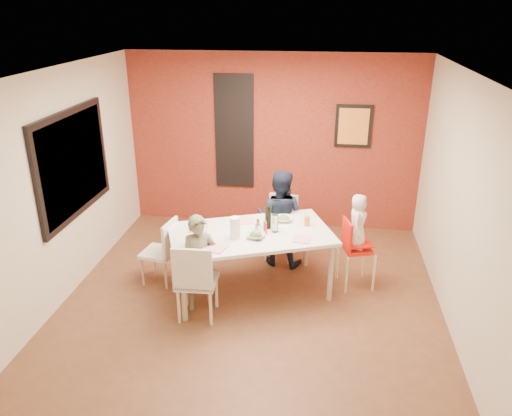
# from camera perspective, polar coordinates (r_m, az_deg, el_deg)

# --- Properties ---
(ground) EXTENTS (4.50, 4.50, 0.00)m
(ground) POSITION_cam_1_polar(r_m,az_deg,el_deg) (6.25, -0.38, -9.98)
(ground) COLOR brown
(ground) RESTS_ON ground
(ceiling) EXTENTS (4.50, 4.50, 0.02)m
(ceiling) POSITION_cam_1_polar(r_m,az_deg,el_deg) (5.32, -0.46, 15.39)
(ceiling) COLOR white
(ceiling) RESTS_ON wall_back
(wall_back) EXTENTS (4.50, 0.02, 2.70)m
(wall_back) POSITION_cam_1_polar(r_m,az_deg,el_deg) (7.77, 1.97, 7.51)
(wall_back) COLOR beige
(wall_back) RESTS_ON ground
(wall_front) EXTENTS (4.50, 0.02, 2.70)m
(wall_front) POSITION_cam_1_polar(r_m,az_deg,el_deg) (3.66, -5.52, -10.83)
(wall_front) COLOR beige
(wall_front) RESTS_ON ground
(wall_left) EXTENTS (0.02, 4.50, 2.70)m
(wall_left) POSITION_cam_1_polar(r_m,az_deg,el_deg) (6.35, -20.96, 2.53)
(wall_left) COLOR beige
(wall_left) RESTS_ON ground
(wall_right) EXTENTS (0.02, 4.50, 2.70)m
(wall_right) POSITION_cam_1_polar(r_m,az_deg,el_deg) (5.79, 22.21, 0.46)
(wall_right) COLOR beige
(wall_right) RESTS_ON ground
(brick_accent_wall) EXTENTS (4.50, 0.02, 2.70)m
(brick_accent_wall) POSITION_cam_1_polar(r_m,az_deg,el_deg) (7.75, 1.95, 7.47)
(brick_accent_wall) COLOR maroon
(brick_accent_wall) RESTS_ON ground
(picture_window_frame) EXTENTS (0.05, 1.70, 1.30)m
(picture_window_frame) POSITION_cam_1_polar(r_m,az_deg,el_deg) (6.44, -20.16, 4.80)
(picture_window_frame) COLOR black
(picture_window_frame) RESTS_ON wall_left
(picture_window_pane) EXTENTS (0.02, 1.55, 1.15)m
(picture_window_pane) POSITION_cam_1_polar(r_m,az_deg,el_deg) (6.44, -20.04, 4.80)
(picture_window_pane) COLOR black
(picture_window_pane) RESTS_ON wall_left
(glassblock_strip) EXTENTS (0.55, 0.03, 1.70)m
(glassblock_strip) POSITION_cam_1_polar(r_m,az_deg,el_deg) (7.78, -2.49, 8.66)
(glassblock_strip) COLOR silver
(glassblock_strip) RESTS_ON wall_back
(glassblock_surround) EXTENTS (0.60, 0.03, 1.76)m
(glassblock_surround) POSITION_cam_1_polar(r_m,az_deg,el_deg) (7.78, -2.50, 8.65)
(glassblock_surround) COLOR black
(glassblock_surround) RESTS_ON wall_back
(art_print_frame) EXTENTS (0.54, 0.03, 0.64)m
(art_print_frame) POSITION_cam_1_polar(r_m,az_deg,el_deg) (7.64, 11.07, 9.16)
(art_print_frame) COLOR black
(art_print_frame) RESTS_ON wall_back
(art_print_canvas) EXTENTS (0.44, 0.01, 0.54)m
(art_print_canvas) POSITION_cam_1_polar(r_m,az_deg,el_deg) (7.62, 11.08, 9.13)
(art_print_canvas) COLOR gold
(art_print_canvas) RESTS_ON wall_back
(dining_table) EXTENTS (2.17, 1.69, 0.80)m
(dining_table) POSITION_cam_1_polar(r_m,az_deg,el_deg) (6.02, -0.61, -3.42)
(dining_table) COLOR white
(dining_table) RESTS_ON ground
(chair_near) EXTENTS (0.46, 0.46, 0.95)m
(chair_near) POSITION_cam_1_polar(r_m,az_deg,el_deg) (5.60, -6.97, -7.99)
(chair_near) COLOR beige
(chair_near) RESTS_ON ground
(chair_far) EXTENTS (0.46, 0.46, 0.88)m
(chair_far) POSITION_cam_1_polar(r_m,az_deg,el_deg) (6.99, 2.94, -1.71)
(chair_far) COLOR silver
(chair_far) RESTS_ON ground
(chair_left) EXTENTS (0.46, 0.46, 0.86)m
(chair_left) POSITION_cam_1_polar(r_m,az_deg,el_deg) (6.42, -10.48, -4.55)
(chair_left) COLOR white
(chair_left) RESTS_ON ground
(high_chair) EXTENTS (0.47, 0.47, 0.91)m
(high_chair) POSITION_cam_1_polar(r_m,az_deg,el_deg) (6.33, 11.14, -4.35)
(high_chair) COLOR red
(high_chair) RESTS_ON ground
(child_near) EXTENTS (0.50, 0.41, 1.17)m
(child_near) POSITION_cam_1_polar(r_m,az_deg,el_deg) (5.78, -6.42, -6.32)
(child_near) COLOR brown
(child_near) RESTS_ON ground
(child_far) EXTENTS (0.73, 0.62, 1.34)m
(child_far) POSITION_cam_1_polar(r_m,az_deg,el_deg) (6.71, 2.71, -1.15)
(child_far) COLOR black
(child_far) RESTS_ON ground
(toddler) EXTENTS (0.28, 0.37, 0.70)m
(toddler) POSITION_cam_1_polar(r_m,az_deg,el_deg) (6.20, 11.56, -1.51)
(toddler) COLOR beige
(toddler) RESTS_ON high_chair
(plate_near_left) EXTENTS (0.29, 0.29, 0.01)m
(plate_near_left) POSITION_cam_1_polar(r_m,az_deg,el_deg) (5.64, -4.66, -4.52)
(plate_near_left) COLOR white
(plate_near_left) RESTS_ON dining_table
(plate_far_mid) EXTENTS (0.27, 0.27, 0.01)m
(plate_far_mid) POSITION_cam_1_polar(r_m,az_deg,el_deg) (6.30, -1.14, -1.44)
(plate_far_mid) COLOR white
(plate_far_mid) RESTS_ON dining_table
(plate_near_right) EXTENTS (0.21, 0.21, 0.01)m
(plate_near_right) POSITION_cam_1_polar(r_m,az_deg,el_deg) (5.83, 5.24, -3.59)
(plate_near_right) COLOR white
(plate_near_right) RESTS_ON dining_table
(plate_far_left) EXTENTS (0.27, 0.27, 0.01)m
(plate_far_left) POSITION_cam_1_polar(r_m,az_deg,el_deg) (6.12, -6.63, -2.32)
(plate_far_left) COLOR white
(plate_far_left) RESTS_ON dining_table
(salad_bowl_a) EXTENTS (0.24, 0.24, 0.05)m
(salad_bowl_a) POSITION_cam_1_polar(r_m,az_deg,el_deg) (5.85, -0.04, -3.18)
(salad_bowl_a) COLOR silver
(salad_bowl_a) RESTS_ON dining_table
(salad_bowl_b) EXTENTS (0.25, 0.25, 0.05)m
(salad_bowl_b) POSITION_cam_1_polar(r_m,az_deg,el_deg) (6.30, 3.19, -1.27)
(salad_bowl_b) COLOR white
(salad_bowl_b) RESTS_ON dining_table
(wine_bottle) EXTENTS (0.08, 0.08, 0.29)m
(wine_bottle) POSITION_cam_1_polar(r_m,az_deg,el_deg) (6.04, 1.39, -1.05)
(wine_bottle) COLOR black
(wine_bottle) RESTS_ON dining_table
(wine_glass_a) EXTENTS (0.07, 0.07, 0.19)m
(wine_glass_a) POSITION_cam_1_polar(r_m,az_deg,el_deg) (5.76, 0.19, -2.82)
(wine_glass_a) COLOR white
(wine_glass_a) RESTS_ON dining_table
(wine_glass_b) EXTENTS (0.08, 0.08, 0.22)m
(wine_glass_b) POSITION_cam_1_polar(r_m,az_deg,el_deg) (5.97, 2.18, -1.75)
(wine_glass_b) COLOR silver
(wine_glass_b) RESTS_ON dining_table
(paper_towel_roll) EXTENTS (0.12, 0.12, 0.26)m
(paper_towel_roll) POSITION_cam_1_polar(r_m,az_deg,el_deg) (5.80, -2.42, -2.28)
(paper_towel_roll) COLOR white
(paper_towel_roll) RESTS_ON dining_table
(condiment_red) EXTENTS (0.04, 0.04, 0.14)m
(condiment_red) POSITION_cam_1_polar(r_m,az_deg,el_deg) (5.93, 1.08, -2.32)
(condiment_red) COLOR red
(condiment_red) RESTS_ON dining_table
(condiment_green) EXTENTS (0.04, 0.04, 0.14)m
(condiment_green) POSITION_cam_1_polar(r_m,az_deg,el_deg) (5.98, 1.02, -2.10)
(condiment_green) COLOR #3D7B29
(condiment_green) RESTS_ON dining_table
(condiment_brown) EXTENTS (0.04, 0.04, 0.14)m
(condiment_brown) POSITION_cam_1_polar(r_m,az_deg,el_deg) (6.03, 0.21, -1.86)
(condiment_brown) COLOR brown
(condiment_brown) RESTS_ON dining_table
(sippy_cup) EXTENTS (0.07, 0.07, 0.12)m
(sippy_cup) POSITION_cam_1_polar(r_m,az_deg,el_deg) (6.18, 5.84, -1.49)
(sippy_cup) COLOR orange
(sippy_cup) RESTS_ON dining_table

